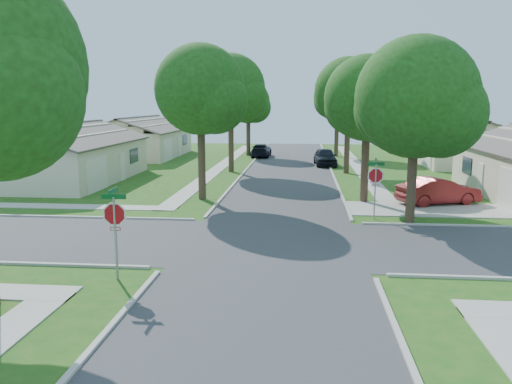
{
  "coord_description": "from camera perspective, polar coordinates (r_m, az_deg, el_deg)",
  "views": [
    {
      "loc": [
        1.18,
        -19.54,
        5.61
      ],
      "look_at": [
        -0.92,
        2.75,
        1.6
      ],
      "focal_mm": 35.0,
      "sensor_mm": 36.0,
      "label": 1
    }
  ],
  "objects": [
    {
      "name": "tree_e_near",
      "position": [
        28.77,
        12.71,
        9.97
      ],
      "size": [
        4.97,
        4.8,
        8.28
      ],
      "color": "#38281C",
      "rests_on": "ground"
    },
    {
      "name": "house_nw_near",
      "position": [
        38.79,
        -20.96,
        3.42
      ],
      "size": [
        8.42,
        13.6,
        4.23
      ],
      "color": "beige",
      "rests_on": "ground"
    },
    {
      "name": "tree_w_near",
      "position": [
        29.14,
        -6.26,
        11.09
      ],
      "size": [
        5.38,
        5.2,
        8.97
      ],
      "color": "#38281C",
      "rests_on": "ground"
    },
    {
      "name": "sidewalk_nw",
      "position": [
        46.46,
        -3.67,
        3.22
      ],
      "size": [
        1.2,
        40.0,
        0.04
      ],
      "primitive_type": "cube",
      "color": "#9E9B91",
      "rests_on": "ground"
    },
    {
      "name": "sidewalk_ne",
      "position": [
        46.15,
        11.48,
        2.99
      ],
      "size": [
        1.2,
        40.0,
        0.04
      ],
      "primitive_type": "cube",
      "color": "#9E9B91",
      "rests_on": "ground"
    },
    {
      "name": "stop_sign_sw",
      "position": [
        16.36,
        -15.85,
        -2.88
      ],
      "size": [
        1.05,
        0.8,
        2.98
      ],
      "color": "gray",
      "rests_on": "ground"
    },
    {
      "name": "tree_w_far",
      "position": [
        53.87,
        -0.84,
        10.04
      ],
      "size": [
        4.76,
        4.6,
        8.04
      ],
      "color": "#38281C",
      "rests_on": "ground"
    },
    {
      "name": "stop_sign_ne",
      "position": [
        24.76,
        13.5,
        1.56
      ],
      "size": [
        1.05,
        0.8,
        2.98
      ],
      "color": "gray",
      "rests_on": "ground"
    },
    {
      "name": "tree_ne_corner",
      "position": [
        24.31,
        17.95,
        9.63
      ],
      "size": [
        5.8,
        5.6,
        8.66
      ],
      "color": "#38281C",
      "rests_on": "ground"
    },
    {
      "name": "driveway",
      "position": [
        28.04,
        19.14,
        -1.91
      ],
      "size": [
        8.8,
        3.6,
        0.05
      ],
      "primitive_type": "cube",
      "color": "#9E9B91",
      "rests_on": "ground"
    },
    {
      "name": "house_nw_far",
      "position": [
        54.48,
        -13.06,
        5.58
      ],
      "size": [
        8.42,
        13.6,
        4.23
      ],
      "color": "beige",
      "rests_on": "ground"
    },
    {
      "name": "tree_e_mid",
      "position": [
        40.71,
        10.62,
        10.89
      ],
      "size": [
        5.59,
        5.4,
        9.21
      ],
      "color": "#38281C",
      "rests_on": "ground"
    },
    {
      "name": "car_curb_west",
      "position": [
        52.66,
        0.59,
        4.79
      ],
      "size": [
        2.0,
        4.75,
        1.37
      ],
      "primitive_type": "imported",
      "rotation": [
        0.0,
        0.0,
        3.12
      ],
      "color": "black",
      "rests_on": "ground"
    },
    {
      "name": "tree_w_mid",
      "position": [
        40.98,
        -2.84,
        11.37
      ],
      "size": [
        5.8,
        5.6,
        9.56
      ],
      "color": "#38281C",
      "rests_on": "ground"
    },
    {
      "name": "car_curb_east",
      "position": [
        45.8,
        7.9,
        4.01
      ],
      "size": [
        2.15,
        4.72,
        1.57
      ],
      "primitive_type": "imported",
      "rotation": [
        0.0,
        0.0,
        0.07
      ],
      "color": "black",
      "rests_on": "ground"
    },
    {
      "name": "car_driveway",
      "position": [
        29.64,
        20.14,
        0.11
      ],
      "size": [
        4.87,
        3.07,
        1.52
      ],
      "primitive_type": "imported",
      "rotation": [
        0.0,
        0.0,
        1.92
      ],
      "color": "maroon",
      "rests_on": "ground"
    },
    {
      "name": "tree_e_far",
      "position": [
        53.67,
        9.36,
        10.41
      ],
      "size": [
        5.17,
        5.0,
        8.72
      ],
      "color": "#38281C",
      "rests_on": "ground"
    },
    {
      "name": "ground",
      "position": [
        20.37,
        1.86,
        -5.84
      ],
      "size": [
        100.0,
        100.0,
        0.0
      ],
      "primitive_type": "plane",
      "color": "#1B5216",
      "rests_on": "ground"
    },
    {
      "name": "road_ns",
      "position": [
        20.37,
        1.86,
        -5.83
      ],
      "size": [
        7.0,
        100.0,
        0.02
      ],
      "primitive_type": "cube",
      "color": "#333335",
      "rests_on": "ground"
    },
    {
      "name": "house_ne_far",
      "position": [
        50.91,
        22.36,
        4.78
      ],
      "size": [
        8.42,
        13.6,
        4.23
      ],
      "color": "beige",
      "rests_on": "ground"
    }
  ]
}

